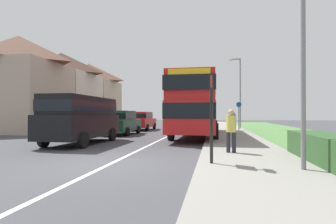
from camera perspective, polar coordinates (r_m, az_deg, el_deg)
ground_plane at (r=8.21m, az=-12.50°, el=-10.94°), size 120.00×120.00×0.00m
lane_marking_centre at (r=15.84m, az=-1.33°, el=-5.85°), size 0.14×60.00×0.01m
pavement_near_side at (r=13.59m, az=14.70°, el=-6.50°), size 3.20×68.00×0.12m
grass_verge_seaward at (r=14.59m, az=31.89°, el=-6.11°), size 6.00×68.00×0.08m
roadside_hedge at (r=8.98m, az=31.12°, el=-7.08°), size 1.10×4.31×0.90m
double_decker_bus at (r=18.01m, az=6.18°, el=1.62°), size 2.80×11.25×3.70m
parked_van_black at (r=14.04m, az=-18.03°, el=-0.84°), size 2.11×5.35×2.36m
parked_car_dark_green at (r=19.47m, az=-10.00°, el=-2.06°), size 1.91×4.23×1.73m
parked_car_red at (r=24.82m, az=-5.73°, el=-1.75°), size 1.98×4.47×1.69m
pedestrian_at_stop at (r=9.77m, az=13.41°, el=-3.49°), size 0.34×0.34×1.67m
pedestrian_walking_away at (r=23.09m, az=14.02°, el=-1.72°), size 0.34×0.34×1.67m
bus_stop_sign at (r=7.53m, az=9.33°, el=-0.12°), size 0.09×0.52×2.60m
cycle_route_sign at (r=23.36m, az=15.00°, el=-0.59°), size 0.44×0.08×2.52m
street_lamp_near at (r=7.73m, az=26.17°, el=17.07°), size 1.14×0.20×6.57m
street_lamp_mid at (r=26.73m, az=15.02°, el=4.92°), size 1.14×0.20×6.89m
house_terrace_far_side at (r=30.18m, az=-22.02°, el=4.32°), size 6.79×18.40×7.96m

